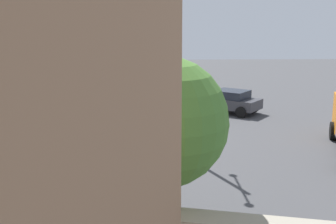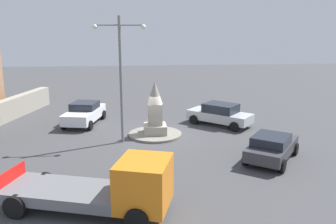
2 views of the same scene
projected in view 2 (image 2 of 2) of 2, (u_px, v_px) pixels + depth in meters
ground_plane at (155, 135)px, 21.94m from camera, size 80.00×80.00×0.00m
traffic_island at (155, 134)px, 21.93m from camera, size 3.29×3.29×0.14m
monument at (155, 111)px, 21.57m from camera, size 1.37×1.37×3.24m
streetlamp at (121, 68)px, 19.68m from camera, size 2.90×0.28×7.17m
car_white_approaching at (84, 113)px, 24.40m from camera, size 2.75×4.47×1.49m
car_dark_grey_waiting at (272, 147)px, 17.73m from camera, size 3.74×4.17×1.36m
car_silver_passing at (220, 114)px, 24.09m from camera, size 4.40×4.17×1.49m
truck_orange_near_island at (110, 188)px, 12.65m from camera, size 6.50×3.72×2.12m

